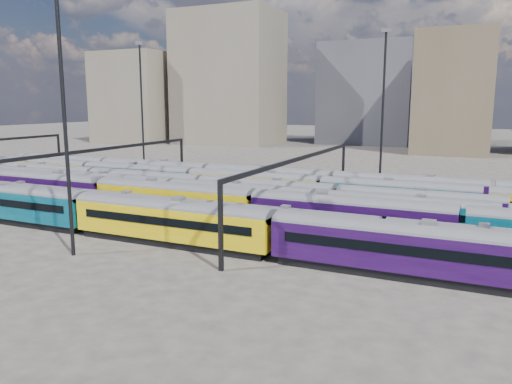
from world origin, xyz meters
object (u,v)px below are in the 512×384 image
at_px(rake_0, 171,217).
at_px(rake_2, 104,189).
at_px(rake_1, 81,200).
at_px(mast_2, 64,107).

bearing_deg(rake_0, rake_2, 150.52).
bearing_deg(rake_1, mast_2, -49.18).
xyz_separation_m(rake_2, mast_2, (11.15, -17.00, 11.08)).
relative_size(rake_2, mast_2, 5.22).
bearing_deg(rake_1, rake_2, 98.90).
bearing_deg(rake_0, rake_1, 163.52).
xyz_separation_m(rake_1, mast_2, (10.37, -12.00, 11.58)).
distance_m(rake_1, mast_2, 19.64).
height_order(rake_2, mast_2, mast_2).
xyz_separation_m(rake_1, rake_2, (-0.78, 5.00, 0.50)).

